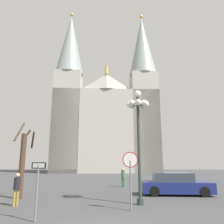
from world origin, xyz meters
The scene contains 8 objects.
cathedral centered at (-3.66, 40.31, 12.25)m, with size 22.71×12.52×35.94m.
stop_sign centered at (0.79, 3.73, 1.82)m, with size 0.74×0.09×2.62m.
one_way_arrow_sign centered at (-2.77, 1.55, 1.36)m, with size 0.63×0.22×2.13m.
street_lamp centered at (1.30, 5.19, 4.40)m, with size 1.27×1.27×6.13m.
bare_tree centered at (-5.79, 6.63, 2.14)m, with size 1.31×1.12×4.68m.
parked_car_near_navy centered at (3.86, 8.76, 0.68)m, with size 4.59×1.84×1.44m.
pedestrian_walking centered at (-4.94, 4.42, 0.95)m, with size 0.32×0.32×1.59m.
pedestrian_standing centered at (0.30, 13.32, 0.97)m, with size 0.32×0.32×1.62m.
Camera 1 is at (0.60, -7.11, 2.15)m, focal length 35.93 mm.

